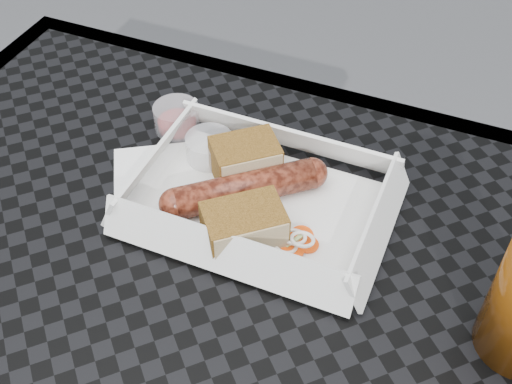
% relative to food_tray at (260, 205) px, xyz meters
% --- Properties ---
extents(food_tray, '(0.22, 0.15, 0.00)m').
position_rel_food_tray_xyz_m(food_tray, '(0.00, 0.00, 0.00)').
color(food_tray, white).
rests_on(food_tray, patio_table).
extents(bratwurst, '(0.14, 0.12, 0.03)m').
position_rel_food_tray_xyz_m(bratwurst, '(-0.02, -0.00, 0.02)').
color(bratwurst, maroon).
rests_on(bratwurst, food_tray).
extents(bread_near, '(0.08, 0.08, 0.04)m').
position_rel_food_tray_xyz_m(bread_near, '(-0.03, 0.03, 0.02)').
color(bread_near, brown).
rests_on(bread_near, food_tray).
extents(bread_far, '(0.09, 0.08, 0.04)m').
position_rel_food_tray_xyz_m(bread_far, '(0.00, -0.05, 0.02)').
color(bread_far, brown).
rests_on(bread_far, food_tray).
extents(veg_garnish, '(0.03, 0.03, 0.00)m').
position_rel_food_tray_xyz_m(veg_garnish, '(0.05, -0.04, 0.00)').
color(veg_garnish, '#F5480A').
rests_on(veg_garnish, food_tray).
extents(napkin, '(0.17, 0.17, 0.00)m').
position_rel_food_tray_xyz_m(napkin, '(-0.09, -0.00, -0.00)').
color(napkin, white).
rests_on(napkin, patio_table).
extents(condiment_cup_sauce, '(0.05, 0.05, 0.03)m').
position_rel_food_tray_xyz_m(condiment_cup_sauce, '(-0.13, 0.07, 0.01)').
color(condiment_cup_sauce, maroon).
rests_on(condiment_cup_sauce, patio_table).
extents(condiment_cup_empty, '(0.05, 0.05, 0.03)m').
position_rel_food_tray_xyz_m(condiment_cup_empty, '(-0.07, 0.04, 0.01)').
color(condiment_cup_empty, silver).
rests_on(condiment_cup_empty, patio_table).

